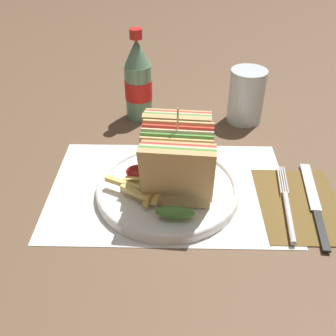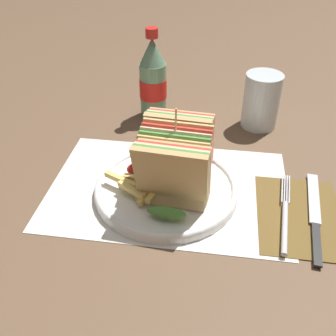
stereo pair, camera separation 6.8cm
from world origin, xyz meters
name	(u,v)px [view 2 (the right image)]	position (x,y,z in m)	size (l,w,h in m)	color
ground_plane	(152,195)	(0.00, 0.00, 0.00)	(4.00, 4.00, 0.00)	brown
placemat	(168,188)	(0.03, 0.02, 0.00)	(0.42, 0.28, 0.00)	silver
plate_main	(166,188)	(0.02, 0.01, 0.01)	(0.25, 0.25, 0.02)	white
club_sandwich	(176,159)	(0.04, 0.01, 0.07)	(0.12, 0.20, 0.15)	tan
fries_pile	(144,185)	(-0.01, -0.01, 0.03)	(0.14, 0.08, 0.02)	#E5C166
ketchup_blob	(139,169)	(-0.03, 0.03, 0.03)	(0.04, 0.04, 0.02)	maroon
napkin	(299,215)	(0.25, -0.02, 0.00)	(0.14, 0.19, 0.00)	brown
fork	(285,218)	(0.22, -0.04, 0.01)	(0.03, 0.19, 0.01)	silver
knife	(315,216)	(0.27, -0.02, 0.01)	(0.04, 0.22, 0.00)	black
coke_bottle_near	(153,81)	(-0.05, 0.29, 0.09)	(0.06, 0.06, 0.20)	slate
glass_near	(261,104)	(0.19, 0.27, 0.05)	(0.08, 0.08, 0.12)	silver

